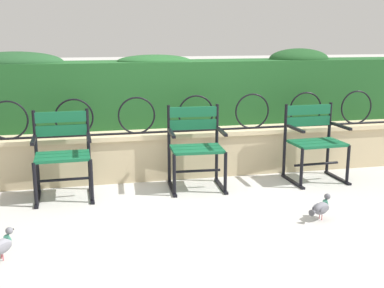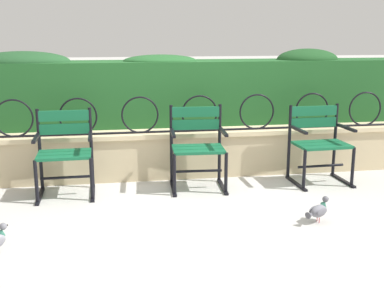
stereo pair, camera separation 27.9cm
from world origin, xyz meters
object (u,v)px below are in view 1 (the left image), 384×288
at_px(park_chair_right, 314,140).
at_px(pigeon_far_side, 1,246).
at_px(park_chair_centre, 196,145).
at_px(park_chair_left, 62,152).
at_px(pigeon_near_chairs, 321,208).

height_order(park_chair_right, pigeon_far_side, park_chair_right).
xyz_separation_m(park_chair_centre, pigeon_far_side, (-1.80, -1.40, -0.36)).
bearing_deg(park_chair_centre, park_chair_left, -179.55).
xyz_separation_m(pigeon_near_chairs, pigeon_far_side, (-2.68, -0.21, 0.00)).
distance_m(park_chair_centre, park_chair_right, 1.37).
bearing_deg(park_chair_right, park_chair_centre, 179.03).
xyz_separation_m(park_chair_right, pigeon_far_side, (-3.18, -1.38, -0.35)).
height_order(park_chair_left, park_chair_centre, park_chair_centre).
distance_m(park_chair_left, park_chair_right, 2.76).
relative_size(park_chair_left, park_chair_centre, 1.00).
xyz_separation_m(park_chair_left, park_chair_centre, (1.39, 0.01, 0.00)).
relative_size(park_chair_left, pigeon_far_side, 3.44).
distance_m(park_chair_left, pigeon_far_side, 1.49).
distance_m(park_chair_left, pigeon_near_chairs, 2.58).
distance_m(park_chair_left, park_chair_centre, 1.39).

